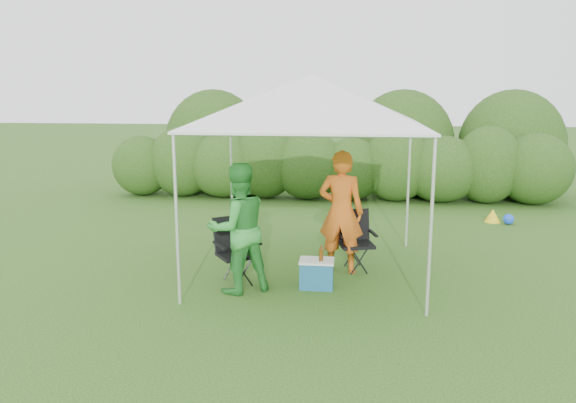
# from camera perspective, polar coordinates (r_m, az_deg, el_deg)

# --- Properties ---
(ground) EXTENTS (70.00, 70.00, 0.00)m
(ground) POSITION_cam_1_polar(r_m,az_deg,el_deg) (7.85, 1.98, -8.17)
(ground) COLOR #38621E
(hedge) EXTENTS (11.01, 1.53, 1.80)m
(hedge) POSITION_cam_1_polar(r_m,az_deg,el_deg) (13.50, 4.85, 3.65)
(hedge) COLOR #2D5119
(hedge) RESTS_ON ground
(canopy) EXTENTS (3.10, 3.10, 2.83)m
(canopy) POSITION_cam_1_polar(r_m,az_deg,el_deg) (7.90, 2.43, 10.19)
(canopy) COLOR silver
(canopy) RESTS_ON ground
(chair_right) EXTENTS (0.63, 0.59, 0.87)m
(chair_right) POSITION_cam_1_polar(r_m,az_deg,el_deg) (8.35, 6.82, -3.50)
(chair_right) COLOR black
(chair_right) RESTS_ON ground
(chair_left) EXTENTS (0.71, 0.70, 0.90)m
(chair_left) POSITION_cam_1_polar(r_m,az_deg,el_deg) (7.76, -5.42, -4.49)
(chair_left) COLOR black
(chair_left) RESTS_ON ground
(man) EXTENTS (0.70, 0.52, 1.78)m
(man) POSITION_cam_1_polar(r_m,az_deg,el_deg) (8.09, 5.41, -1.06)
(man) COLOR #D95D18
(man) RESTS_ON ground
(woman) EXTENTS (1.05, 1.00, 1.71)m
(woman) POSITION_cam_1_polar(r_m,az_deg,el_deg) (7.29, -5.09, -2.72)
(woman) COLOR green
(woman) RESTS_ON ground
(cooler) EXTENTS (0.46, 0.34, 0.39)m
(cooler) POSITION_cam_1_polar(r_m,az_deg,el_deg) (7.59, 2.93, -7.31)
(cooler) COLOR #1D5D87
(cooler) RESTS_ON ground
(bottle) EXTENTS (0.06, 0.06, 0.22)m
(bottle) POSITION_cam_1_polar(r_m,az_deg,el_deg) (7.46, 3.39, -5.24)
(bottle) COLOR #592D0C
(bottle) RESTS_ON cooler
(lawn_toy) EXTENTS (0.53, 0.44, 0.27)m
(lawn_toy) POSITION_cam_1_polar(r_m,az_deg,el_deg) (11.96, 20.44, -1.44)
(lawn_toy) COLOR yellow
(lawn_toy) RESTS_ON ground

